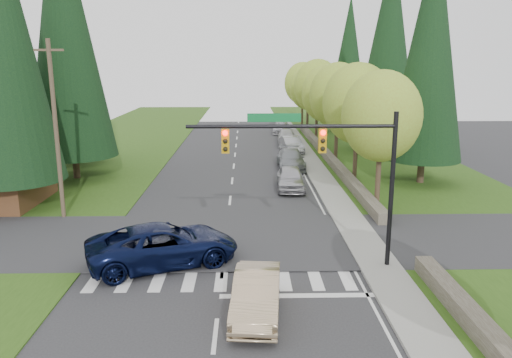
{
  "coord_description": "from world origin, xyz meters",
  "views": [
    {
      "loc": [
        1.03,
        -15.79,
        8.74
      ],
      "look_at": [
        1.57,
        9.6,
        2.8
      ],
      "focal_mm": 35.0,
      "sensor_mm": 36.0,
      "label": 1
    }
  ],
  "objects_px": {
    "parked_car_a": "(291,178)",
    "parked_car_d": "(287,136)",
    "sedan_champagne": "(256,294)",
    "suv_navy": "(163,245)",
    "parked_car_e": "(282,128)",
    "parked_car_c": "(292,145)",
    "parked_car_b": "(291,159)"
  },
  "relations": [
    {
      "from": "parked_car_a",
      "to": "parked_car_e",
      "type": "distance_m",
      "value": 28.51
    },
    {
      "from": "parked_car_c",
      "to": "suv_navy",
      "type": "bearing_deg",
      "value": -113.08
    },
    {
      "from": "sedan_champagne",
      "to": "parked_car_a",
      "type": "xyz_separation_m",
      "value": [
        2.81,
        17.93,
        0.04
      ]
    },
    {
      "from": "parked_car_b",
      "to": "parked_car_a",
      "type": "bearing_deg",
      "value": -95.08
    },
    {
      "from": "suv_navy",
      "to": "parked_car_c",
      "type": "height_order",
      "value": "suv_navy"
    },
    {
      "from": "parked_car_c",
      "to": "parked_car_e",
      "type": "bearing_deg",
      "value": 83.25
    },
    {
      "from": "parked_car_c",
      "to": "sedan_champagne",
      "type": "bearing_deg",
      "value": -104.11
    },
    {
      "from": "suv_navy",
      "to": "parked_car_e",
      "type": "bearing_deg",
      "value": -32.54
    },
    {
      "from": "parked_car_b",
      "to": "sedan_champagne",
      "type": "bearing_deg",
      "value": -97.69
    },
    {
      "from": "parked_car_a",
      "to": "parked_car_b",
      "type": "bearing_deg",
      "value": 87.24
    },
    {
      "from": "parked_car_c",
      "to": "parked_car_d",
      "type": "bearing_deg",
      "value": 83.25
    },
    {
      "from": "sedan_champagne",
      "to": "suv_navy",
      "type": "bearing_deg",
      "value": 135.72
    },
    {
      "from": "suv_navy",
      "to": "parked_car_e",
      "type": "distance_m",
      "value": 42.62
    },
    {
      "from": "suv_navy",
      "to": "parked_car_d",
      "type": "xyz_separation_m",
      "value": [
        8.22,
        33.8,
        -0.1
      ]
    },
    {
      "from": "suv_navy",
      "to": "parked_car_a",
      "type": "relative_size",
      "value": 1.4
    },
    {
      "from": "parked_car_b",
      "to": "parked_car_c",
      "type": "relative_size",
      "value": 1.11
    },
    {
      "from": "sedan_champagne",
      "to": "parked_car_d",
      "type": "height_order",
      "value": "parked_car_d"
    },
    {
      "from": "parked_car_d",
      "to": "sedan_champagne",
      "type": "bearing_deg",
      "value": -93.27
    },
    {
      "from": "sedan_champagne",
      "to": "parked_car_b",
      "type": "height_order",
      "value": "parked_car_b"
    },
    {
      "from": "parked_car_d",
      "to": "parked_car_e",
      "type": "bearing_deg",
      "value": 93.0
    },
    {
      "from": "sedan_champagne",
      "to": "suv_navy",
      "type": "height_order",
      "value": "suv_navy"
    },
    {
      "from": "suv_navy",
      "to": "parked_car_b",
      "type": "relative_size",
      "value": 1.21
    },
    {
      "from": "parked_car_a",
      "to": "parked_car_b",
      "type": "xyz_separation_m",
      "value": [
        0.66,
        7.13,
        -0.02
      ]
    },
    {
      "from": "parked_car_a",
      "to": "suv_navy",
      "type": "bearing_deg",
      "value": -114.53
    },
    {
      "from": "parked_car_c",
      "to": "parked_car_e",
      "type": "relative_size",
      "value": 0.95
    },
    {
      "from": "sedan_champagne",
      "to": "suv_navy",
      "type": "relative_size",
      "value": 0.7
    },
    {
      "from": "parked_car_a",
      "to": "parked_car_d",
      "type": "bearing_deg",
      "value": 88.6
    },
    {
      "from": "parked_car_a",
      "to": "parked_car_d",
      "type": "height_order",
      "value": "parked_car_d"
    },
    {
      "from": "sedan_champagne",
      "to": "parked_car_e",
      "type": "bearing_deg",
      "value": 89.36
    },
    {
      "from": "sedan_champagne",
      "to": "parked_car_a",
      "type": "height_order",
      "value": "parked_car_a"
    },
    {
      "from": "suv_navy",
      "to": "parked_car_a",
      "type": "height_order",
      "value": "suv_navy"
    },
    {
      "from": "parked_car_a",
      "to": "sedan_champagne",
      "type": "bearing_deg",
      "value": -96.39
    }
  ]
}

